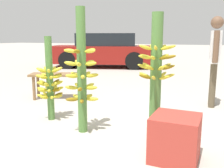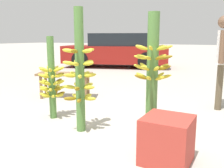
% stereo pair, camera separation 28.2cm
% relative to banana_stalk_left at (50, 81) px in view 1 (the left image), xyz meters
% --- Properties ---
extents(ground_plane, '(80.00, 80.00, 0.00)m').
position_rel_banana_stalk_left_xyz_m(ground_plane, '(0.80, -0.31, -0.60)').
color(ground_plane, '#B2AA9E').
extents(banana_stalk_left, '(0.41, 0.42, 1.27)m').
position_rel_banana_stalk_left_xyz_m(banana_stalk_left, '(0.00, 0.00, 0.00)').
color(banana_stalk_left, '#4C7A38').
rests_on(banana_stalk_left, ground_plane).
extents(banana_stalk_center, '(0.45, 0.45, 1.63)m').
position_rel_banana_stalk_left_xyz_m(banana_stalk_center, '(0.70, -0.23, 0.20)').
color(banana_stalk_center, '#4C7A38').
rests_on(banana_stalk_center, ground_plane).
extents(banana_stalk_right, '(0.46, 0.46, 1.54)m').
position_rel_banana_stalk_left_xyz_m(banana_stalk_right, '(1.64, -0.07, 0.21)').
color(banana_stalk_right, '#4C7A38').
rests_on(banana_stalk_right, ground_plane).
extents(vendor_person, '(0.22, 0.58, 1.61)m').
position_rel_banana_stalk_left_xyz_m(vendor_person, '(2.21, 1.83, 0.37)').
color(vendor_person, brown).
rests_on(vendor_person, ground_plane).
extents(market_bench, '(1.20, 0.85, 0.52)m').
position_rel_banana_stalk_left_xyz_m(market_bench, '(-0.71, 1.16, -0.18)').
color(market_bench, olive).
rests_on(market_bench, ground_plane).
extents(parked_car, '(4.63, 3.09, 1.40)m').
position_rel_banana_stalk_left_xyz_m(parked_car, '(-2.31, 6.54, 0.08)').
color(parked_car, maroon).
rests_on(parked_car, ground_plane).
extents(produce_crate, '(0.47, 0.47, 0.47)m').
position_rel_banana_stalk_left_xyz_m(produce_crate, '(1.98, -0.52, -0.37)').
color(produce_crate, '#B2382D').
rests_on(produce_crate, ground_plane).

